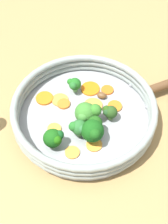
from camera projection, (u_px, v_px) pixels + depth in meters
ground_plane at (84, 120)px, 0.70m from camera, size 4.00×4.00×0.00m
skillet at (84, 118)px, 0.69m from camera, size 0.30×0.30×0.02m
skillet_rim_wall at (84, 110)px, 0.67m from camera, size 0.31×0.31×0.04m
skillet_rivet_left at (147, 107)px, 0.70m from camera, size 0.01×0.01×0.01m
skillet_rivet_right at (131, 85)px, 0.74m from camera, size 0.01×0.01×0.01m
carrot_slice_0 at (54, 129)px, 0.66m from camera, size 0.04×0.04×0.01m
carrot_slice_1 at (107, 90)px, 0.73m from camera, size 0.04×0.04×0.00m
carrot_slice_2 at (90, 89)px, 0.74m from camera, size 0.06×0.06×0.00m
carrot_slice_3 at (96, 144)px, 0.64m from camera, size 0.05×0.05×0.00m
carrot_slice_4 at (72, 152)px, 0.63m from camera, size 0.04×0.04×0.00m
carrot_slice_5 at (93, 106)px, 0.70m from camera, size 0.06×0.06×0.01m
carrot_slice_6 at (44, 98)px, 0.72m from camera, size 0.05×0.05×0.01m
carrot_slice_7 at (115, 106)px, 0.70m from camera, size 0.04×0.04×0.00m
carrot_slice_8 at (60, 100)px, 0.71m from camera, size 0.05×0.05×0.00m
carrot_slice_9 at (64, 104)px, 0.71m from camera, size 0.04×0.04×0.01m
broccoli_floret_0 at (54, 138)px, 0.62m from camera, size 0.04×0.04×0.05m
broccoli_floret_1 at (95, 129)px, 0.63m from camera, size 0.06×0.05×0.06m
broccoli_floret_2 at (110, 112)px, 0.67m from camera, size 0.03×0.03×0.04m
broccoli_floret_3 at (73, 84)px, 0.71m from camera, size 0.03×0.03×0.04m
broccoli_floret_4 at (80, 128)px, 0.63m from camera, size 0.04×0.04×0.04m
broccoli_floret_5 at (88, 113)px, 0.66m from camera, size 0.05×0.05×0.05m
mushroom_piece_0 at (102, 95)px, 0.72m from camera, size 0.03×0.03×0.01m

